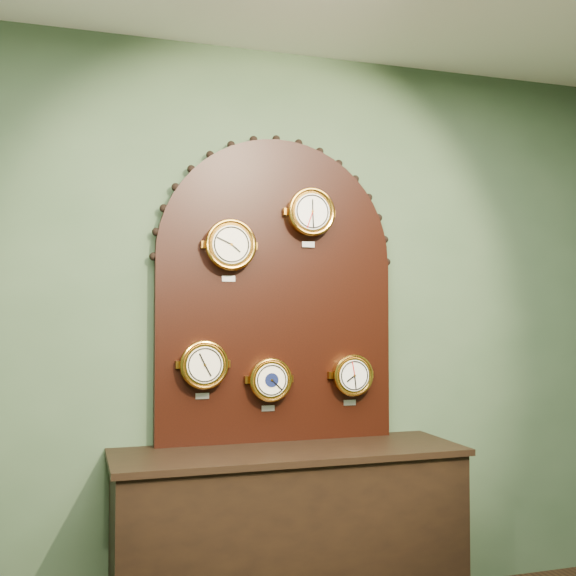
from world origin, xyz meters
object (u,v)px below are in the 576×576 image
object	(u,v)px
display_board	(276,280)
arabic_clock	(310,212)
barometer	(270,380)
hygrometer	(204,365)
roman_clock	(230,245)
shop_counter	(289,542)
tide_clock	(352,375)

from	to	relation	value
display_board	arabic_clock	size ratio (longest dim) A/B	5.22
display_board	barometer	distance (m)	0.49
display_board	hygrometer	size ratio (longest dim) A/B	5.42
roman_clock	arabic_clock	world-z (taller)	arabic_clock
roman_clock	arabic_clock	size ratio (longest dim) A/B	1.02
roman_clock	barometer	bearing A→B (deg)	0.21
shop_counter	barometer	distance (m)	0.76
tide_clock	display_board	bearing A→B (deg)	170.10
display_board	hygrometer	world-z (taller)	display_board
roman_clock	display_board	bearing A→B (deg)	15.02
display_board	arabic_clock	xyz separation A→B (m)	(0.16, -0.07, 0.34)
arabic_clock	barometer	xyz separation A→B (m)	(-0.21, 0.00, -0.82)
shop_counter	arabic_clock	bearing A→B (deg)	44.02
arabic_clock	tide_clock	xyz separation A→B (m)	(0.22, 0.00, -0.81)
hygrometer	barometer	bearing A→B (deg)	0.06
arabic_clock	tide_clock	world-z (taller)	arabic_clock
shop_counter	hygrometer	size ratio (longest dim) A/B	5.67
barometer	shop_counter	bearing A→B (deg)	-71.69
hygrometer	tide_clock	distance (m)	0.76
display_board	shop_counter	bearing A→B (deg)	-90.00
roman_clock	tide_clock	world-z (taller)	roman_clock
shop_counter	hygrometer	xyz separation A→B (m)	(-0.38, 0.15, 0.82)
shop_counter	tide_clock	bearing A→B (deg)	22.07
shop_counter	roman_clock	size ratio (longest dim) A/B	5.36
hygrometer	tide_clock	xyz separation A→B (m)	(0.76, 0.00, -0.07)
display_board	hygrometer	distance (m)	0.56
shop_counter	roman_clock	world-z (taller)	roman_clock
roman_clock	arabic_clock	xyz separation A→B (m)	(0.41, 0.00, 0.18)
barometer	hygrometer	bearing A→B (deg)	-179.94
display_board	barometer	world-z (taller)	display_board
arabic_clock	hygrometer	size ratio (longest dim) A/B	1.04
arabic_clock	tide_clock	distance (m)	0.84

